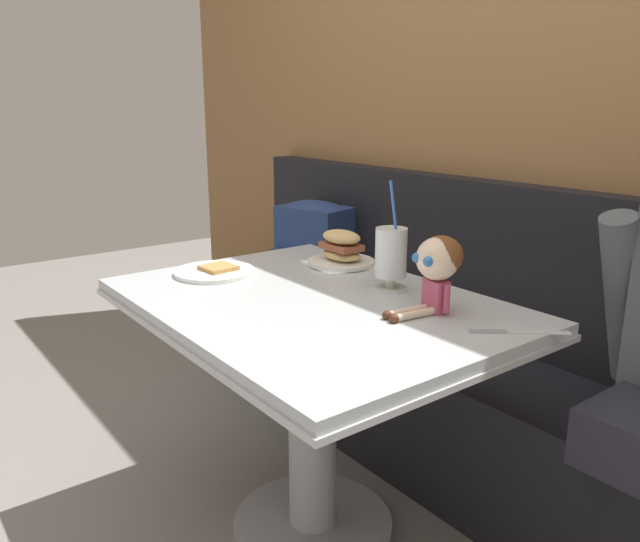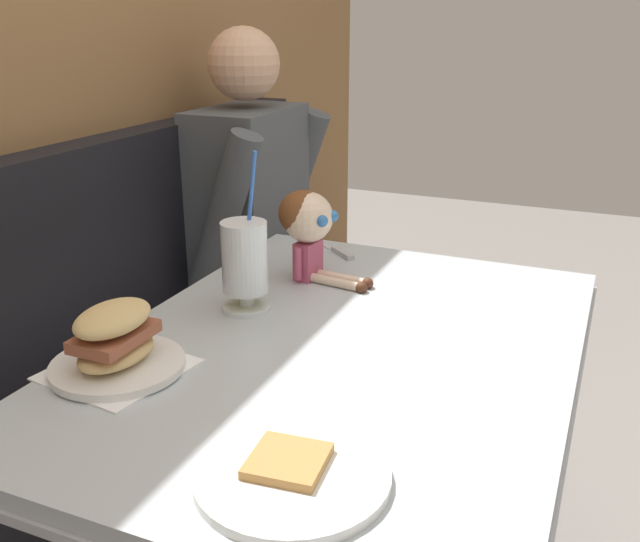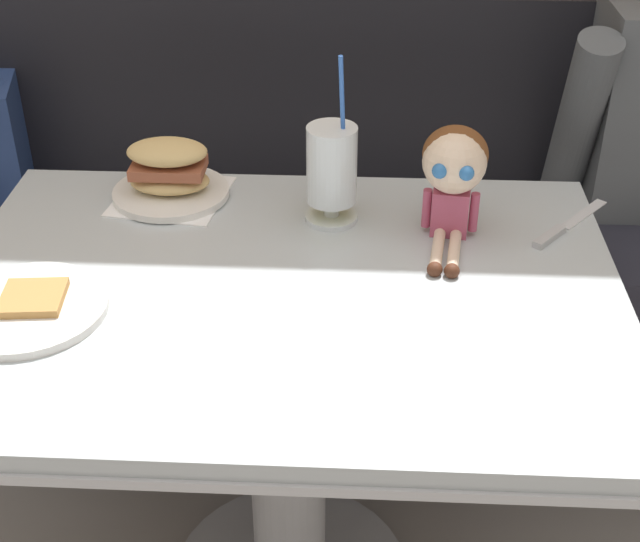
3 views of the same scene
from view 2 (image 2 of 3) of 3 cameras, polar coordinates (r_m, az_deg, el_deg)
The scene contains 8 objects.
booth_bench at distance 1.78m, azimuth -18.34°, elevation -14.06°, with size 2.60×0.48×1.00m.
diner_table at distance 1.37m, azimuth 1.51°, elevation -13.26°, with size 1.11×0.81×0.74m.
toast_plate at distance 0.93m, azimuth -2.29°, elevation -15.98°, with size 0.25×0.25×0.03m.
milkshake_glass at distance 1.38m, azimuth -6.06°, elevation 0.83°, with size 0.10×0.10×0.32m.
sandwich_plate at distance 1.20m, azimuth -16.11°, elevation -5.74°, with size 0.23×0.23×0.12m.
butter_knife at distance 1.74m, azimuth 1.32°, elevation 1.72°, with size 0.17×0.19×0.01m.
seated_doll at distance 1.53m, azimuth -0.98°, elevation 3.94°, with size 0.13×0.22×0.20m.
diner_patron at distance 2.18m, azimuth -4.84°, elevation 5.39°, with size 0.55×0.48×0.81m.
Camera 2 is at (-1.06, -0.24, 1.29)m, focal length 39.80 mm.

